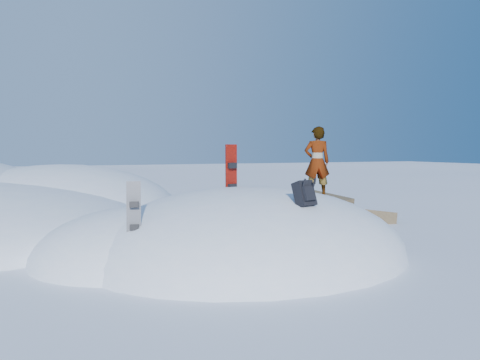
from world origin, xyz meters
name	(u,v)px	position (x,y,z in m)	size (l,w,h in m)	color
ground	(248,256)	(0.00, 0.00, 0.00)	(120.00, 120.00, 0.00)	white
snow_mound	(237,254)	(-0.17, 0.24, 0.00)	(8.00, 6.00, 3.00)	white
rock_outcrop	(319,224)	(3.72, 3.01, 0.01)	(4.68, 4.41, 1.68)	brown
snowboard_red	(231,179)	(-0.25, 0.34, 1.66)	(0.29, 0.18, 1.53)	red
snowboard_dark	(134,218)	(-2.58, -0.83, 1.08)	(0.29, 0.25, 1.34)	black
backpack	(305,194)	(0.45, -1.58, 1.47)	(0.42, 0.49, 0.57)	black
gear_pile	(157,277)	(-2.30, -1.29, 0.12)	(0.93, 0.72, 0.24)	black
person	(317,162)	(1.88, 0.27, 2.00)	(0.60, 0.39, 1.65)	slate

